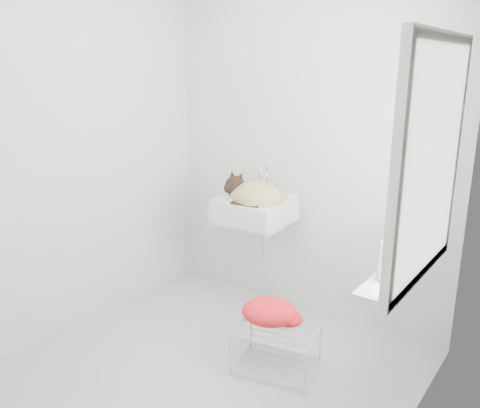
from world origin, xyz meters
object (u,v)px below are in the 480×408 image
Objects in this scene: sink at (254,200)px; wire_rack at (276,347)px; bottle_a at (386,280)px; bottle_c at (412,256)px; bottle_b at (398,269)px; cat at (255,195)px.

sink is 1.05m from wire_rack.
bottle_c is (0.00, 0.35, 0.00)m from bottle_a.
sink is at bearing 134.63° from wire_rack.
bottle_a reaches higher than bottle_c.
bottle_b is at bearing -26.29° from sink.
bottle_b is 1.16× the size of bottle_c.
sink reaches higher than wire_rack.
bottle_a is 0.35m from bottle_c.
bottle_a reaches higher than sink.
bottle_c is (0.00, 0.20, 0.00)m from bottle_b.
wire_rack is 0.99m from bottle_b.
bottle_b is (0.69, -0.06, 0.70)m from wire_rack.
bottle_b is (0.00, 0.15, 0.00)m from bottle_a.
wire_rack is 1.01m from bottle_a.
sink is at bearing 153.71° from bottle_b.
bottle_b is 0.20m from bottle_c.
bottle_a is (1.24, -0.77, 0.00)m from sink.
sink is 0.05m from cat.
wire_rack is 2.94× the size of bottle_c.
wire_rack is (0.55, -0.55, -0.70)m from sink.
bottle_b is at bearing -19.78° from cat.
wire_rack is at bearing -168.62° from bottle_c.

